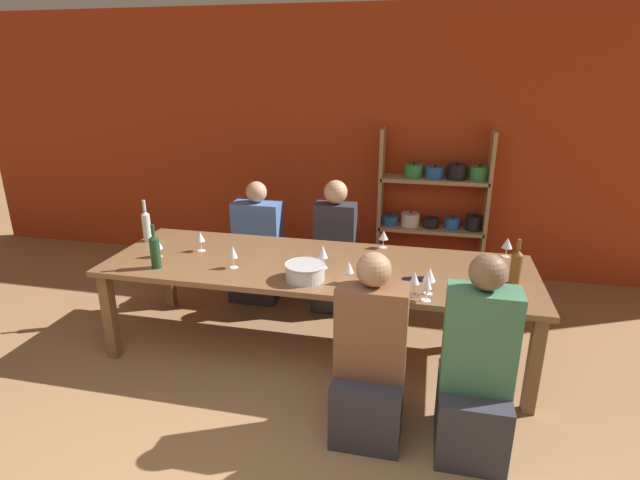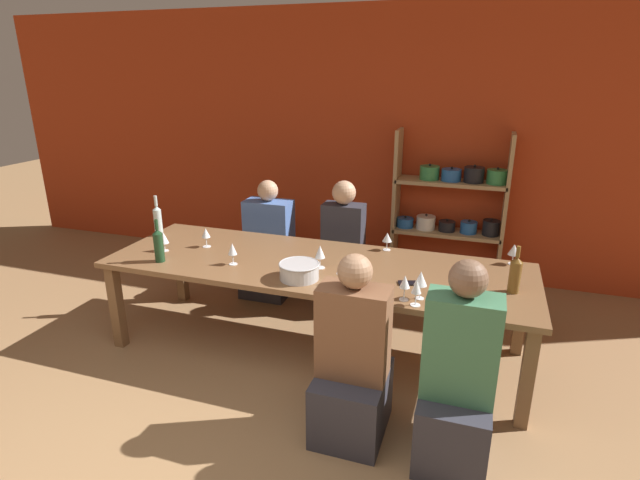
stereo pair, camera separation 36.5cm
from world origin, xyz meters
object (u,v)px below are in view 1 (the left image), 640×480
Objects in this scene: wine_bottle_dark at (155,251)px; wine_glass_empty_a at (427,283)px; wine_glass_empty_b at (349,268)px; wine_glass_red_d at (233,253)px; person_near_a at (475,382)px; wine_bottle_amber at (516,266)px; wine_glass_red_a at (157,244)px; dining_table at (317,271)px; mixing_bowl at (305,271)px; wine_glass_empty_c at (323,252)px; shelf_unit at (432,221)px; wine_glass_empty_e at (415,279)px; wine_bottle_green at (146,225)px; person_far_a at (259,255)px; cell_phone at (414,279)px; wine_glass_red_b at (384,236)px; person_near_b at (370,369)px; person_far_b at (335,260)px; wine_glass_red_c at (200,238)px; wine_glass_empty_d at (507,243)px; wine_glass_red_e at (429,275)px.

wine_bottle_dark is 1.93× the size of wine_glass_empty_a.
wine_glass_red_d is at bearing 174.49° from wine_glass_empty_b.
wine_glass_red_d is 1.83m from person_near_a.
wine_bottle_amber is 2.01× the size of wine_glass_red_a.
mixing_bowl reaches higher than dining_table.
person_near_a is (0.30, -0.39, -0.40)m from wine_glass_empty_a.
wine_glass_empty_b is at bearing -6.24° from wine_glass_red_a.
wine_glass_empty_c is (0.07, 0.23, 0.06)m from mixing_bowl.
wine_glass_red_d is at bearing 170.84° from mixing_bowl.
wine_glass_empty_b reaches higher than mixing_bowl.
shelf_unit reaches higher than wine_glass_empty_e.
shelf_unit reaches higher than wine_bottle_green.
person_near_a reaches higher than mixing_bowl.
wine_glass_red_a is 2.46m from person_near_a.
cell_phone is at bearing 145.33° from person_far_a.
wine_glass_red_b is 1.51m from person_near_a.
wine_bottle_dark is at bearing 163.64° from person_near_b.
wine_glass_red_a is 1.76m from wine_glass_red_b.
wine_glass_empty_c is 1.06× the size of cell_phone.
wine_glass_empty_c is at bearing 2.50° from wine_glass_red_a.
wine_glass_empty_c is 0.15× the size of person_far_b.
wine_glass_empty_a is at bearing -15.60° from wine_bottle_green.
wine_glass_empty_b is at bearing 1.54° from wine_bottle_dark.
person_far_b is (-0.02, 0.81, -0.22)m from dining_table.
person_near_a reaches higher than wine_glass_red_c.
wine_bottle_dark is 2.12× the size of wine_glass_empty_d.
wine_glass_red_b is 0.76m from wine_glass_empty_b.
wine_bottle_dark is 2.09× the size of wine_glass_red_c.
person_far_a is at bearing 139.26° from wine_glass_empty_e.
person_far_a is at bearing 131.98° from wine_glass_empty_b.
person_far_a is at bearing -153.98° from shelf_unit.
wine_glass_empty_b is (1.24, -0.36, -0.00)m from wine_glass_red_c.
person_far_a is at bearing 131.29° from dining_table.
wine_glass_empty_a is (-0.57, -0.39, -0.01)m from wine_bottle_amber.
shelf_unit is 2.74m from wine_glass_red_a.
wine_bottle_dark reaches higher than wine_glass_empty_c.
wine_glass_red_e is 0.71m from person_near_a.
dining_table is 1.18m from wine_bottle_dark.
wine_bottle_green is 0.31× the size of person_near_b.
wine_bottle_amber is 1.91× the size of wine_glass_red_d.
shelf_unit is 2.09m from wine_glass_empty_e.
wine_glass_red_c is at bearing 163.59° from wine_glass_empty_a.
wine_glass_empty_a is 0.97× the size of wine_glass_empty_c.
person_near_b is at bearing 108.02° from person_far_b.
person_far_b reaches higher than person_near_b.
shelf_unit is at bearing 66.23° from wine_glass_empty_c.
wine_glass_empty_b is at bearing -101.96° from wine_glass_red_b.
wine_bottle_amber is 1.07m from wine_glass_red_b.
person_near_b reaches higher than wine_glass_red_a.
wine_bottle_green is 1.66m from person_far_b.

